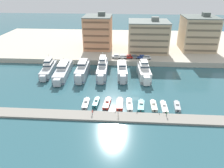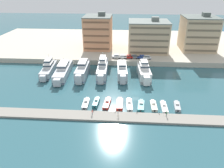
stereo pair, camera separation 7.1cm
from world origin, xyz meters
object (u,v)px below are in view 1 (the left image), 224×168
object	(u,v)px
car_white_center_right	(147,57)
yacht_silver_left	(63,71)
motorboat_red_mid_left	(107,103)
motorboat_grey_far_left	(86,103)
car_red_mid_left	(129,57)
motorboat_cream_mid_right	(154,105)
car_blue_center	(142,57)
car_white_left	(122,57)
motorboat_white_center	(129,104)
pedestrian_mid_deck	(92,112)
pedestrian_near_edge	(118,113)
yacht_silver_center	(122,71)
yacht_silver_center_left	(103,68)
motorboat_red_center_left	(120,104)
yacht_silver_far_left	(48,68)
motorboat_teal_left	(96,102)
car_white_far_left	(116,56)
car_grey_center_left	(134,56)
motorboat_teal_center_right	(141,105)
motorboat_grey_far_right	(177,106)
motorboat_white_right	(164,107)
pedestrian_far_side	(167,113)
yacht_silver_mid_left	(83,70)
yacht_white_center_right	(144,72)

from	to	relation	value
car_white_center_right	yacht_silver_left	bearing A→B (deg)	-155.80
motorboat_red_mid_left	car_white_center_right	world-z (taller)	car_white_center_right
motorboat_grey_far_left	car_red_mid_left	bearing A→B (deg)	71.12
motorboat_cream_mid_right	motorboat_grey_far_left	bearing A→B (deg)	-179.47
car_blue_center	yacht_silver_left	bearing A→B (deg)	-153.33
motorboat_cream_mid_right	car_white_left	size ratio (longest dim) A/B	1.67
motorboat_white_center	pedestrian_mid_deck	distance (m)	12.92
pedestrian_near_edge	yacht_silver_center	bearing A→B (deg)	89.51
yacht_silver_center_left	motorboat_red_center_left	bearing A→B (deg)	-71.86
yacht_silver_far_left	motorboat_red_mid_left	xyz separation A→B (m)	(27.70, -24.88, -1.64)
motorboat_teal_left	motorboat_white_center	world-z (taller)	motorboat_teal_left
car_white_far_left	car_grey_center_left	size ratio (longest dim) A/B	1.00
motorboat_red_mid_left	motorboat_red_center_left	bearing A→B (deg)	-4.14
motorboat_teal_left	car_red_mid_left	size ratio (longest dim) A/B	1.57
car_white_far_left	car_white_center_right	world-z (taller)	same
motorboat_teal_center_right	pedestrian_mid_deck	world-z (taller)	pedestrian_mid_deck
motorboat_grey_far_right	car_grey_center_left	xyz separation A→B (m)	(-12.90, 40.40, 2.85)
motorboat_red_center_left	car_grey_center_left	size ratio (longest dim) A/B	1.85
motorboat_red_mid_left	motorboat_cream_mid_right	distance (m)	15.01
motorboat_white_right	motorboat_red_mid_left	bearing A→B (deg)	177.40
yacht_silver_center	car_grey_center_left	size ratio (longest dim) A/B	4.36
yacht_silver_far_left	motorboat_teal_left	distance (m)	34.49
pedestrian_far_side	motorboat_teal_center_right	bearing A→B (deg)	139.95
motorboat_teal_left	car_white_far_left	size ratio (longest dim) A/B	1.58
motorboat_teal_left	motorboat_white_right	world-z (taller)	motorboat_teal_left
motorboat_teal_left	pedestrian_far_side	world-z (taller)	pedestrian_far_side
yacht_silver_mid_left	motorboat_white_right	world-z (taller)	yacht_silver_mid_left
motorboat_teal_left	motorboat_white_right	size ratio (longest dim) A/B	0.85
motorboat_cream_mid_right	motorboat_red_mid_left	bearing A→B (deg)	179.28
yacht_silver_center	car_blue_center	xyz separation A→B (m)	(8.94, 16.33, 0.95)
yacht_silver_center_left	yacht_silver_far_left	bearing A→B (deg)	-179.87
yacht_silver_left	car_blue_center	size ratio (longest dim) A/B	5.64
motorboat_teal_left	yacht_silver_far_left	bearing A→B (deg)	134.36
yacht_silver_far_left	motorboat_red_mid_left	distance (m)	37.27
yacht_white_center_right	yacht_silver_center	bearing A→B (deg)	173.29
yacht_silver_mid_left	pedestrian_near_edge	world-z (taller)	yacht_silver_mid_left
yacht_silver_far_left	motorboat_grey_far_left	bearing A→B (deg)	-50.52
motorboat_cream_mid_right	motorboat_white_center	bearing A→B (deg)	-179.81
yacht_silver_center_left	pedestrian_far_side	world-z (taller)	yacht_silver_center_left
yacht_silver_left	yacht_silver_center	xyz separation A→B (m)	(25.00, 0.72, 0.37)
motorboat_grey_far_left	car_white_center_right	distance (m)	45.90
yacht_silver_center_left	motorboat_teal_center_right	xyz separation A→B (m)	(15.16, -25.26, -2.37)
yacht_silver_mid_left	pedestrian_near_edge	distance (m)	34.38
motorboat_grey_far_left	yacht_silver_mid_left	bearing A→B (deg)	103.20
yacht_white_center_right	car_white_center_right	xyz separation A→B (m)	(2.56, 16.78, 0.69)
motorboat_white_right	motorboat_red_center_left	bearing A→B (deg)	177.85
yacht_silver_left	pedestrian_mid_deck	bearing A→B (deg)	-60.32
motorboat_white_center	motorboat_red_mid_left	bearing A→B (deg)	178.31
yacht_silver_center	motorboat_grey_far_left	distance (m)	26.60
car_white_left	car_white_center_right	size ratio (longest dim) A/B	1.00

